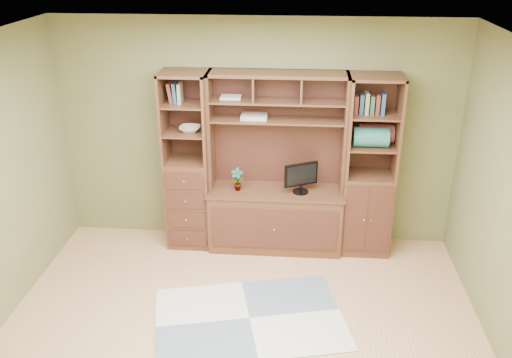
# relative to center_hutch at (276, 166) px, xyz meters

# --- Properties ---
(room) EXTENTS (4.60, 4.10, 2.64)m
(room) POSITION_rel_center_hutch_xyz_m (-0.24, -1.73, 0.28)
(room) COLOR tan
(room) RESTS_ON ground
(center_hutch) EXTENTS (1.54, 0.53, 2.05)m
(center_hutch) POSITION_rel_center_hutch_xyz_m (0.00, 0.00, 0.00)
(center_hutch) COLOR #4F2E1B
(center_hutch) RESTS_ON ground
(left_tower) EXTENTS (0.50, 0.45, 2.05)m
(left_tower) POSITION_rel_center_hutch_xyz_m (-1.00, 0.04, 0.00)
(left_tower) COLOR #4F2E1B
(left_tower) RESTS_ON ground
(right_tower) EXTENTS (0.55, 0.45, 2.05)m
(right_tower) POSITION_rel_center_hutch_xyz_m (1.02, 0.04, 0.00)
(right_tower) COLOR #4F2E1B
(right_tower) RESTS_ON ground
(rug) EXTENTS (2.00, 1.56, 0.01)m
(rug) POSITION_rel_center_hutch_xyz_m (-0.18, -1.36, -1.02)
(rug) COLOR #A8ADAE
(rug) RESTS_ON ground
(monitor) EXTENTS (0.43, 0.33, 0.48)m
(monitor) POSITION_rel_center_hutch_xyz_m (0.28, -0.03, -0.05)
(monitor) COLOR black
(monitor) RESTS_ON center_hutch
(orchid) EXTENTS (0.14, 0.09, 0.26)m
(orchid) POSITION_rel_center_hutch_xyz_m (-0.43, -0.03, -0.16)
(orchid) COLOR #B3573C
(orchid) RESTS_ON center_hutch
(magazines) EXTENTS (0.28, 0.21, 0.04)m
(magazines) POSITION_rel_center_hutch_xyz_m (-0.25, 0.09, 0.54)
(magazines) COLOR #B5A59A
(magazines) RESTS_ON center_hutch
(bowl) EXTENTS (0.23, 0.23, 0.06)m
(bowl) POSITION_rel_center_hutch_xyz_m (-0.95, 0.04, 0.39)
(bowl) COLOR silver
(bowl) RESTS_ON left_tower
(blanket_teal) EXTENTS (0.37, 0.21, 0.21)m
(blanket_teal) POSITION_rel_center_hutch_xyz_m (1.00, -0.01, 0.37)
(blanket_teal) COLOR #276761
(blanket_teal) RESTS_ON right_tower
(blanket_red) EXTENTS (0.37, 0.21, 0.21)m
(blanket_red) POSITION_rel_center_hutch_xyz_m (1.07, 0.12, 0.37)
(blanket_red) COLOR brown
(blanket_red) RESTS_ON right_tower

